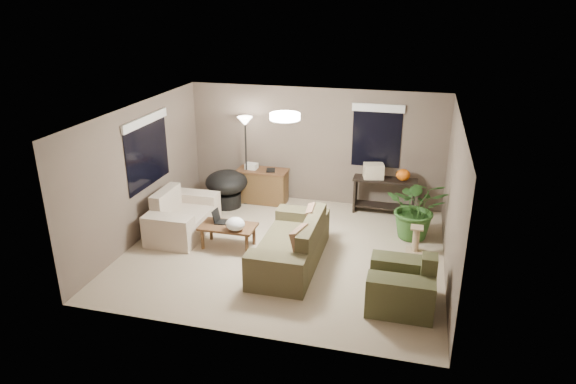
% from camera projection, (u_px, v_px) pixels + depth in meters
% --- Properties ---
extents(room_shell, '(5.50, 5.50, 5.50)m').
position_uv_depth(room_shell, '(285.00, 185.00, 8.75)').
color(room_shell, tan).
rests_on(room_shell, ground).
extents(main_sofa, '(0.95, 2.20, 0.85)m').
position_uv_depth(main_sofa, '(293.00, 247.00, 8.68)').
color(main_sofa, brown).
rests_on(main_sofa, ground).
extents(throw_pillows, '(0.33, 1.38, 0.47)m').
position_uv_depth(throw_pillows, '(308.00, 230.00, 8.49)').
color(throw_pillows, '#8C7251').
rests_on(throw_pillows, main_sofa).
extents(loveseat, '(0.90, 1.60, 0.85)m').
position_uv_depth(loveseat, '(182.00, 218.00, 9.79)').
color(loveseat, beige).
rests_on(loveseat, ground).
extents(armchair, '(0.95, 1.00, 0.85)m').
position_uv_depth(armchair, '(402.00, 287.00, 7.50)').
color(armchair, '#44462A').
rests_on(armchair, ground).
extents(coffee_table, '(1.00, 0.55, 0.42)m').
position_uv_depth(coffee_table, '(228.00, 229.00, 9.22)').
color(coffee_table, brown).
rests_on(coffee_table, ground).
extents(laptop, '(0.38, 0.26, 0.24)m').
position_uv_depth(laptop, '(221.00, 219.00, 9.30)').
color(laptop, black).
rests_on(laptop, coffee_table).
extents(plastic_bag, '(0.43, 0.41, 0.24)m').
position_uv_depth(plastic_bag, '(235.00, 224.00, 8.97)').
color(plastic_bag, white).
rests_on(plastic_bag, coffee_table).
extents(desk, '(1.10, 0.50, 0.75)m').
position_uv_depth(desk, '(263.00, 186.00, 11.22)').
color(desk, brown).
rests_on(desk, ground).
extents(desk_papers, '(0.70, 0.29, 0.12)m').
position_uv_depth(desk_papers, '(255.00, 167.00, 11.09)').
color(desk_papers, silver).
rests_on(desk_papers, desk).
extents(console_table, '(1.30, 0.40, 0.75)m').
position_uv_depth(console_table, '(384.00, 193.00, 10.64)').
color(console_table, black).
rests_on(console_table, ground).
extents(pumpkin, '(0.35, 0.35, 0.23)m').
position_uv_depth(pumpkin, '(403.00, 175.00, 10.41)').
color(pumpkin, orange).
rests_on(pumpkin, console_table).
extents(cardboard_box, '(0.46, 0.38, 0.30)m').
position_uv_depth(cardboard_box, '(374.00, 171.00, 10.54)').
color(cardboard_box, beige).
rests_on(cardboard_box, console_table).
extents(papasan_chair, '(1.19, 1.19, 0.80)m').
position_uv_depth(papasan_chair, '(227.00, 186.00, 10.97)').
color(papasan_chair, black).
rests_on(papasan_chair, ground).
extents(floor_lamp, '(0.32, 0.32, 1.91)m').
position_uv_depth(floor_lamp, '(245.00, 132.00, 10.77)').
color(floor_lamp, black).
rests_on(floor_lamp, ground).
extents(ceiling_fixture, '(0.50, 0.50, 0.10)m').
position_uv_depth(ceiling_fixture, '(285.00, 117.00, 8.32)').
color(ceiling_fixture, white).
rests_on(ceiling_fixture, room_shell).
extents(houseplant, '(1.09, 1.21, 0.95)m').
position_uv_depth(houseplant, '(416.00, 214.00, 9.53)').
color(houseplant, '#2D5923').
rests_on(houseplant, ground).
extents(cat_scratching_post, '(0.32, 0.32, 0.50)m').
position_uv_depth(cat_scratching_post, '(416.00, 241.00, 9.05)').
color(cat_scratching_post, tan).
rests_on(cat_scratching_post, ground).
extents(window_left, '(0.05, 1.56, 1.33)m').
position_uv_depth(window_left, '(147.00, 140.00, 9.47)').
color(window_left, black).
rests_on(window_left, room_shell).
extents(window_back, '(1.06, 0.05, 1.33)m').
position_uv_depth(window_back, '(377.00, 125.00, 10.49)').
color(window_back, black).
rests_on(window_back, room_shell).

